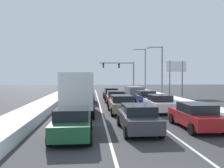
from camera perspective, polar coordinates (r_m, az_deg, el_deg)
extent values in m
plane|color=#333335|center=(23.81, 1.20, -5.56)|extent=(120.00, 120.00, 0.00)
cube|color=silver|center=(28.44, 3.63, -4.33)|extent=(0.14, 49.33, 0.01)
cube|color=silver|center=(28.14, -3.25, -4.40)|extent=(0.14, 49.33, 0.01)
cube|color=white|center=(29.67, 13.82, -3.52)|extent=(1.53, 49.33, 0.63)
cube|color=white|center=(28.44, -14.01, -3.71)|extent=(2.19, 49.33, 0.67)
cube|color=maroon|center=(14.82, 19.64, -7.77)|extent=(1.82, 4.50, 0.70)
cube|color=black|center=(14.60, 19.91, -5.52)|extent=(1.64, 2.20, 0.55)
cube|color=red|center=(12.55, 20.98, -8.99)|extent=(0.24, 0.08, 0.14)
cylinder|color=black|center=(15.96, 14.34, -8.13)|extent=(0.22, 0.66, 0.66)
cylinder|color=black|center=(16.63, 20.19, -7.78)|extent=(0.22, 0.66, 0.66)
cylinder|color=black|center=(13.13, 18.90, -10.35)|extent=(0.22, 0.66, 0.66)
cylinder|color=black|center=(13.94, 25.71, -9.72)|extent=(0.22, 0.66, 0.66)
cube|color=silver|center=(20.64, 11.42, -4.98)|extent=(1.82, 4.50, 0.70)
cube|color=black|center=(20.43, 11.55, -3.35)|extent=(1.64, 2.20, 0.55)
cube|color=red|center=(18.34, 11.30, -5.47)|extent=(0.24, 0.08, 0.14)
cube|color=red|center=(18.77, 15.37, -5.33)|extent=(0.24, 0.08, 0.14)
cylinder|color=black|center=(21.94, 8.03, -5.35)|extent=(0.22, 0.66, 0.66)
cylinder|color=black|center=(22.41, 12.48, -5.22)|extent=(0.22, 0.66, 0.66)
cylinder|color=black|center=(18.96, 10.16, -6.50)|extent=(0.22, 0.66, 0.66)
cylinder|color=black|center=(19.50, 15.24, -6.31)|extent=(0.22, 0.66, 0.66)
cube|color=navy|center=(26.07, 8.25, -3.53)|extent=(1.82, 4.50, 0.70)
cube|color=black|center=(25.88, 8.34, -2.23)|extent=(1.64, 2.20, 0.55)
cube|color=red|center=(23.77, 7.85, -3.77)|extent=(0.24, 0.08, 0.14)
cube|color=red|center=(24.12, 11.06, -3.70)|extent=(0.24, 0.08, 0.14)
cylinder|color=black|center=(27.43, 5.69, -3.88)|extent=(0.22, 0.66, 0.66)
cylinder|color=black|center=(27.81, 9.31, -3.82)|extent=(0.22, 0.66, 0.66)
cylinder|color=black|center=(24.40, 7.05, -4.61)|extent=(0.22, 0.66, 0.66)
cylinder|color=black|center=(24.84, 11.08, -4.51)|extent=(0.22, 0.66, 0.66)
cube|color=slate|center=(32.52, 5.35, -1.71)|extent=(1.95, 4.90, 1.25)
cube|color=black|center=(30.14, 6.18, -1.47)|extent=(1.56, 0.06, 0.55)
cube|color=red|center=(30.04, 4.71, -2.20)|extent=(0.20, 0.08, 0.28)
cube|color=red|center=(30.34, 7.62, -2.17)|extent=(0.20, 0.08, 0.28)
cylinder|color=black|center=(34.09, 3.25, -2.67)|extent=(0.25, 0.74, 0.74)
cylinder|color=black|center=(34.42, 6.40, -2.64)|extent=(0.25, 0.74, 0.74)
cylinder|color=black|center=(30.74, 4.16, -3.18)|extent=(0.25, 0.74, 0.74)
cylinder|color=black|center=(31.10, 7.64, -3.13)|extent=(0.25, 0.74, 0.74)
cube|color=#38383D|center=(13.37, 6.34, -8.72)|extent=(1.82, 4.50, 0.70)
cube|color=black|center=(13.13, 6.48, -6.24)|extent=(1.64, 2.20, 0.55)
cube|color=red|center=(11.11, 5.06, -10.29)|extent=(0.24, 0.08, 0.14)
cube|color=red|center=(11.42, 12.01, -9.98)|extent=(0.24, 0.08, 0.14)
cylinder|color=black|center=(14.80, 1.71, -8.86)|extent=(0.22, 0.66, 0.66)
cylinder|color=black|center=(15.11, 8.51, -8.66)|extent=(0.22, 0.66, 0.66)
cylinder|color=black|center=(11.79, 3.52, -11.65)|extent=(0.22, 0.66, 0.66)
cylinder|color=black|center=(12.18, 11.99, -11.25)|extent=(0.22, 0.66, 0.66)
cube|color=#937F60|center=(19.76, 2.23, -5.26)|extent=(1.82, 4.50, 0.70)
cube|color=black|center=(19.54, 2.29, -3.55)|extent=(1.64, 2.20, 0.55)
cube|color=red|center=(17.49, 0.89, -5.79)|extent=(0.24, 0.08, 0.14)
cube|color=red|center=(17.69, 5.37, -5.71)|extent=(0.24, 0.08, 0.14)
cylinder|color=black|center=(21.23, -0.70, -5.57)|extent=(0.22, 0.66, 0.66)
cylinder|color=black|center=(21.44, 4.08, -5.50)|extent=(0.22, 0.66, 0.66)
cylinder|color=black|center=(18.18, 0.05, -6.84)|extent=(0.22, 0.66, 0.66)
cylinder|color=black|center=(18.42, 5.61, -6.73)|extent=(0.22, 0.66, 0.66)
cube|color=maroon|center=(25.33, 0.78, -3.67)|extent=(1.82, 4.50, 0.70)
cube|color=black|center=(25.12, 0.81, -2.33)|extent=(1.64, 2.20, 0.55)
cube|color=red|center=(23.07, -0.38, -3.92)|extent=(0.24, 0.08, 0.14)
cube|color=red|center=(23.22, 3.03, -3.89)|extent=(0.24, 0.08, 0.14)
cylinder|color=black|center=(26.82, -1.45, -4.00)|extent=(0.22, 0.66, 0.66)
cylinder|color=black|center=(26.99, 2.33, -3.97)|extent=(0.22, 0.66, 0.66)
cylinder|color=black|center=(23.75, -0.99, -4.77)|extent=(0.22, 0.66, 0.66)
cylinder|color=black|center=(23.94, 3.28, -4.72)|extent=(0.22, 0.66, 0.66)
cube|color=black|center=(31.54, -0.29, -2.57)|extent=(1.82, 4.50, 0.70)
cube|color=black|center=(31.35, -0.27, -1.49)|extent=(1.64, 2.20, 0.55)
cube|color=red|center=(29.29, -1.29, -2.68)|extent=(0.24, 0.08, 0.14)
cube|color=red|center=(29.41, 1.40, -2.66)|extent=(0.24, 0.08, 0.14)
cylinder|color=black|center=(33.04, -2.06, -2.89)|extent=(0.22, 0.66, 0.66)
cylinder|color=black|center=(33.18, 1.02, -2.87)|extent=(0.22, 0.66, 0.66)
cylinder|color=black|center=(29.96, -1.75, -3.38)|extent=(0.22, 0.66, 0.66)
cylinder|color=black|center=(30.11, 1.64, -3.36)|extent=(0.22, 0.66, 0.66)
cube|color=#1E5633|center=(12.22, -9.63, -9.76)|extent=(1.82, 4.50, 0.70)
cube|color=black|center=(11.96, -9.70, -7.06)|extent=(1.64, 2.20, 0.55)
cube|color=red|center=(10.14, -14.63, -11.52)|extent=(0.24, 0.08, 0.14)
cube|color=red|center=(10.01, -6.63, -11.66)|extent=(0.24, 0.08, 0.14)
cylinder|color=black|center=(13.88, -12.81, -9.63)|extent=(0.22, 0.66, 0.66)
cylinder|color=black|center=(13.76, -5.34, -9.69)|extent=(0.22, 0.66, 0.66)
cylinder|color=black|center=(10.90, -15.08, -12.86)|extent=(0.22, 0.66, 0.66)
cylinder|color=black|center=(10.74, -5.43, -13.02)|extent=(0.22, 0.66, 0.66)
cube|color=#B7BABF|center=(21.90, -7.76, -2.12)|extent=(2.35, 2.20, 2.00)
cube|color=silver|center=(18.28, -8.31, -1.35)|extent=(2.35, 5.00, 2.60)
cylinder|color=black|center=(22.38, -10.60, -4.88)|extent=(0.28, 0.92, 0.92)
cylinder|color=black|center=(22.27, -4.81, -4.89)|extent=(0.28, 0.92, 0.92)
cylinder|color=black|center=(17.06, -12.38, -7.02)|extent=(0.28, 0.92, 0.92)
cylinder|color=black|center=(16.92, -4.74, -7.05)|extent=(0.28, 0.92, 0.92)
cube|color=maroon|center=(28.18, -6.53, -2.27)|extent=(1.95, 4.90, 1.25)
cube|color=black|center=(25.76, -6.67, -2.05)|extent=(1.56, 0.06, 0.55)
cube|color=red|center=(25.83, -8.40, -2.88)|extent=(0.20, 0.08, 0.28)
cube|color=red|center=(25.78, -4.93, -2.88)|extent=(0.20, 0.08, 0.28)
cylinder|color=black|center=(29.97, -8.27, -3.32)|extent=(0.25, 0.74, 0.74)
cylinder|color=black|center=(29.92, -4.61, -3.32)|extent=(0.25, 0.74, 0.74)
cylinder|color=black|center=(26.59, -8.68, -3.99)|extent=(0.25, 0.74, 0.74)
cylinder|color=black|center=(26.54, -4.55, -3.99)|extent=(0.25, 0.74, 0.74)
cube|color=silver|center=(34.90, -6.57, -2.15)|extent=(1.82, 4.50, 0.70)
cube|color=black|center=(34.71, -6.58, -1.17)|extent=(1.64, 2.20, 0.55)
cube|color=red|center=(32.72, -7.89, -2.21)|extent=(0.24, 0.08, 0.14)
cube|color=red|center=(32.68, -5.46, -2.21)|extent=(0.24, 0.08, 0.14)
cylinder|color=black|center=(36.50, -7.90, -2.45)|extent=(0.22, 0.66, 0.66)
cylinder|color=black|center=(36.45, -5.10, -2.44)|extent=(0.22, 0.66, 0.66)
cylinder|color=black|center=(33.41, -8.17, -2.85)|extent=(0.22, 0.66, 0.66)
cylinder|color=black|center=(33.36, -5.11, -2.85)|extent=(0.22, 0.66, 0.66)
cylinder|color=slate|center=(51.20, 5.28, 1.91)|extent=(0.28, 0.28, 6.20)
cube|color=slate|center=(50.75, 1.16, 5.14)|extent=(7.40, 0.20, 0.20)
cube|color=black|center=(50.78, 1.73, 4.49)|extent=(0.34, 0.34, 0.95)
sphere|color=#4C0A0A|center=(50.60, 1.75, 4.82)|extent=(0.22, 0.22, 0.22)
sphere|color=#F2AD14|center=(50.59, 1.75, 4.50)|extent=(0.22, 0.22, 0.22)
sphere|color=#0C3819|center=(50.58, 1.75, 4.17)|extent=(0.22, 0.22, 0.22)
cube|color=black|center=(50.49, -2.12, 4.50)|extent=(0.34, 0.34, 0.95)
sphere|color=#4C0A0A|center=(50.32, -2.11, 4.84)|extent=(0.22, 0.22, 0.22)
sphere|color=#F2AD14|center=(50.30, -2.11, 4.51)|extent=(0.22, 0.22, 0.22)
sphere|color=#0C3819|center=(50.29, -2.11, 4.19)|extent=(0.22, 0.22, 0.22)
cylinder|color=gray|center=(36.29, 12.10, 2.99)|extent=(0.22, 0.22, 7.61)
cube|color=gray|center=(36.24, 10.46, 8.80)|extent=(2.20, 0.14, 0.14)
ellipsoid|color=#EAE5C6|center=(35.95, 8.75, 8.70)|extent=(0.70, 0.36, 0.24)
cylinder|color=gray|center=(44.83, 8.12, 3.23)|extent=(0.22, 0.22, 8.29)
cube|color=gray|center=(44.87, 6.76, 8.35)|extent=(2.20, 0.14, 0.14)
ellipsoid|color=#EAE5C6|center=(44.65, 5.36, 8.26)|extent=(0.70, 0.36, 0.24)
cylinder|color=#59595B|center=(37.15, 13.88, 1.33)|extent=(0.16, 0.16, 5.50)
cylinder|color=#59595B|center=(37.84, 16.75, 1.31)|extent=(0.16, 0.16, 5.50)
cube|color=white|center=(37.51, 15.36, 4.14)|extent=(3.20, 0.12, 1.60)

